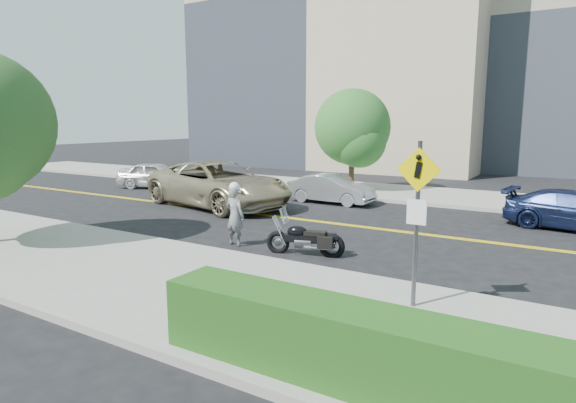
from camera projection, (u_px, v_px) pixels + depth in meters
The scene contains 12 objects.
ground_plane at pixel (346, 225), 16.29m from camera, with size 120.00×120.00×0.00m, color black.
sidewalk_near at pixel (195, 288), 9.96m from camera, with size 60.00×5.00×0.15m, color #9E9B91.
sidewalk_far at pixel (413, 194), 22.59m from camera, with size 60.00×5.00×0.15m, color #9E9B91.
building_left at pixel (350, 5), 37.87m from camera, with size 22.00×14.00×25.00m, color tan.
hedge at pixel (494, 383), 5.27m from camera, with size 9.00×0.90×1.00m, color #235619.
pedestrian_sign at pixel (417, 209), 8.49m from camera, with size 0.78×0.08×3.00m.
motorcyclist at pixel (235, 214), 13.50m from camera, with size 0.65×0.45×1.81m.
motorcycle at pixel (305, 232), 12.57m from camera, with size 2.03×0.62×1.24m, color black, non-canonical shape.
suv at pixel (218, 184), 19.70m from camera, with size 3.09×6.70×1.86m, color tan.
parked_car_white at pixel (156, 175), 25.11m from camera, with size 1.61×3.99×1.36m, color silver.
parked_car_silver at pixel (331, 189), 20.55m from camera, with size 1.30×3.73×1.23m, color #ABACB3.
tree_far_a at pixel (352, 127), 23.35m from camera, with size 3.68×3.68×5.03m.
Camera 1 is at (6.60, -14.64, 3.50)m, focal length 30.00 mm.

